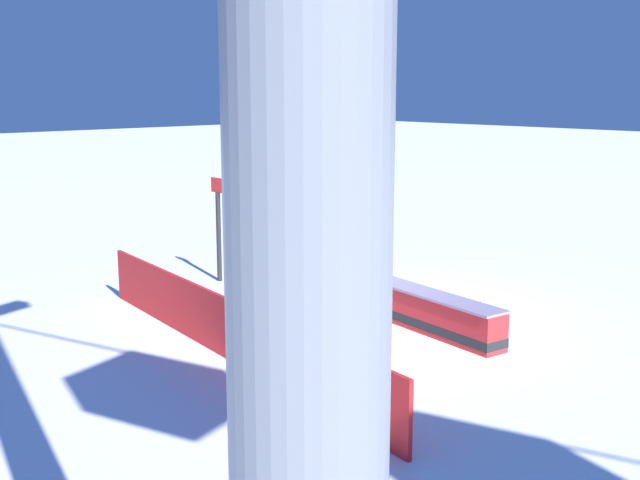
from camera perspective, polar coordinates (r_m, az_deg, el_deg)
name	(u,v)px	position (r m, az deg, el deg)	size (l,w,h in m)	color
ground_plane	(381,313)	(14.50, 4.34, -5.24)	(120.00, 120.00, 0.00)	white
grind_box	(381,297)	(14.42, 4.36, -4.10)	(5.61, 1.28, 0.66)	red
snowboarder	(338,224)	(15.26, 1.27, 1.15)	(1.55, 1.00, 1.44)	black
safety_fence	(224,327)	(12.15, -6.83, -6.18)	(8.40, 0.06, 0.94)	red
trail_marker	(219,227)	(16.74, -7.25, 0.96)	(0.40, 0.10, 2.17)	#262628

